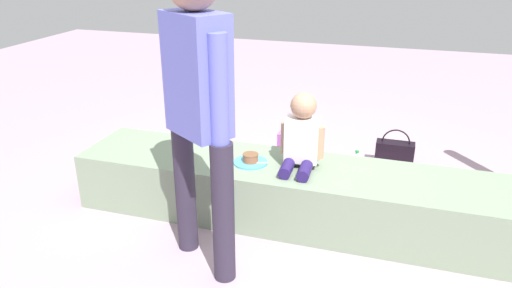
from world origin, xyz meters
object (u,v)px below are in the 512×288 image
(handbag_black_leather, at_px, (394,154))
(party_cup_red, at_px, (235,150))
(child_seated, at_px, (302,136))
(cake_plate, at_px, (251,160))
(adult_standing, at_px, (198,95))
(water_bottle_near_gift, at_px, (356,162))
(gift_bag, at_px, (294,152))

(handbag_black_leather, bearing_deg, party_cup_red, -172.83)
(child_seated, bearing_deg, cake_plate, -172.77)
(cake_plate, height_order, party_cup_red, cake_plate)
(adult_standing, distance_m, handbag_black_leather, 2.11)
(water_bottle_near_gift, bearing_deg, handbag_black_leather, 36.10)
(cake_plate, bearing_deg, child_seated, 7.23)
(adult_standing, height_order, cake_plate, adult_standing)
(cake_plate, height_order, handbag_black_leather, cake_plate)
(gift_bag, height_order, water_bottle_near_gift, gift_bag)
(cake_plate, distance_m, handbag_black_leather, 1.42)
(gift_bag, bearing_deg, adult_standing, -99.28)
(child_seated, bearing_deg, water_bottle_near_gift, 71.23)
(water_bottle_near_gift, height_order, handbag_black_leather, handbag_black_leather)
(child_seated, bearing_deg, gift_bag, 105.59)
(adult_standing, height_order, party_cup_red, adult_standing)
(child_seated, xyz_separation_m, adult_standing, (-0.41, -0.61, 0.40))
(child_seated, distance_m, handbag_black_leather, 1.27)
(adult_standing, xyz_separation_m, water_bottle_near_gift, (0.69, 1.44, -0.91))
(cake_plate, distance_m, gift_bag, 0.79)
(party_cup_red, bearing_deg, water_bottle_near_gift, -2.20)
(child_seated, bearing_deg, party_cup_red, 131.13)
(cake_plate, xyz_separation_m, handbag_black_leather, (0.88, 1.07, -0.29))
(party_cup_red, xyz_separation_m, handbag_black_leather, (1.32, 0.17, 0.06))
(child_seated, distance_m, adult_standing, 0.84)
(gift_bag, bearing_deg, handbag_black_leather, 23.55)
(gift_bag, bearing_deg, child_seated, -74.41)
(adult_standing, bearing_deg, cake_plate, 80.97)
(adult_standing, bearing_deg, gift_bag, 80.72)
(adult_standing, bearing_deg, child_seated, 55.99)
(adult_standing, xyz_separation_m, party_cup_red, (-0.35, 1.48, -0.95))
(child_seated, height_order, cake_plate, child_seated)
(child_seated, xyz_separation_m, gift_bag, (-0.20, 0.70, -0.43))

